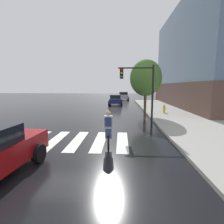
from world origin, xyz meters
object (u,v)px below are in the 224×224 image
object	(u,v)px
traffic_light_near	(141,85)
cyclist	(108,129)
sedan_mid	(116,100)
fire_hydrant	(164,109)
street_tree_near	(146,78)
sedan_far	(123,96)

from	to	relation	value
traffic_light_near	cyclist	bearing A→B (deg)	-112.39
sedan_mid	traffic_light_near	distance (m)	14.26
fire_hydrant	street_tree_near	world-z (taller)	street_tree_near
fire_hydrant	sedan_mid	bearing A→B (deg)	120.61
cyclist	traffic_light_near	size ratio (longest dim) A/B	0.41
sedan_mid	cyclist	world-z (taller)	cyclist
street_tree_near	cyclist	bearing A→B (deg)	-107.61
cyclist	fire_hydrant	xyz separation A→B (m)	(4.86, 9.79, -0.31)
sedan_far	street_tree_near	xyz separation A→B (m)	(1.84, -19.67, 2.68)
traffic_light_near	fire_hydrant	distance (m)	6.40
sedan_far	cyclist	xyz separation A→B (m)	(-0.97, -28.53, 0.01)
sedan_mid	street_tree_near	xyz separation A→B (m)	(3.13, -9.68, 2.74)
fire_hydrant	street_tree_near	distance (m)	3.73
sedan_mid	fire_hydrant	size ratio (longest dim) A/B	5.60
sedan_mid	fire_hydrant	bearing A→B (deg)	-59.39
cyclist	fire_hydrant	size ratio (longest dim) A/B	2.19
sedan_far	fire_hydrant	world-z (taller)	sedan_far
fire_hydrant	street_tree_near	bearing A→B (deg)	-155.52
cyclist	street_tree_near	xyz separation A→B (m)	(2.81, 8.86, 2.67)
sedan_far	street_tree_near	bearing A→B (deg)	-84.66
sedan_mid	traffic_light_near	size ratio (longest dim) A/B	1.04
cyclist	traffic_light_near	xyz separation A→B (m)	(1.90, 4.61, 2.02)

